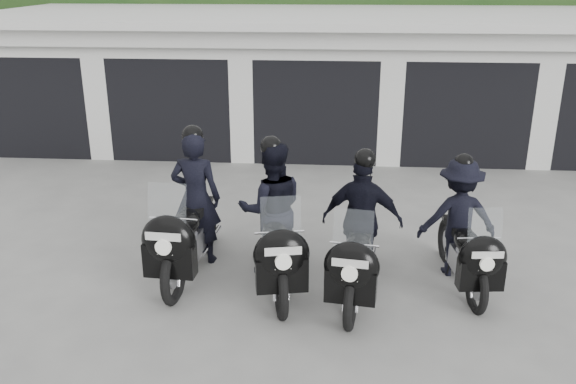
# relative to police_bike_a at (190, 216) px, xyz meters

# --- Properties ---
(ground) EXTENTS (80.00, 80.00, 0.00)m
(ground) POSITION_rel_police_bike_a_xyz_m (1.51, -0.43, -0.81)
(ground) COLOR gray
(ground) RESTS_ON ground
(garage_block) EXTENTS (16.40, 6.80, 2.96)m
(garage_block) POSITION_rel_police_bike_a_xyz_m (1.51, 7.63, 0.61)
(garage_block) COLOR silver
(garage_block) RESTS_ON ground
(background_vegetation) EXTENTS (20.00, 3.90, 5.80)m
(background_vegetation) POSITION_rel_police_bike_a_xyz_m (1.88, 12.49, 1.96)
(background_vegetation) COLOR #153513
(background_vegetation) RESTS_ON ground
(police_bike_a) EXTENTS (0.79, 2.35, 2.05)m
(police_bike_a) POSITION_rel_police_bike_a_xyz_m (0.00, 0.00, 0.00)
(police_bike_a) COLOR black
(police_bike_a) RESTS_ON ground
(police_bike_b) EXTENTS (1.10, 2.27, 1.99)m
(police_bike_b) POSITION_rel_police_bike_a_xyz_m (1.15, -0.16, 0.03)
(police_bike_b) COLOR black
(police_bike_b) RESTS_ON ground
(police_bike_c) EXTENTS (1.11, 2.19, 1.91)m
(police_bike_c) POSITION_rel_police_bike_a_xyz_m (2.27, -0.35, -0.00)
(police_bike_c) COLOR black
(police_bike_c) RESTS_ON ground
(police_bike_d) EXTENTS (1.10, 2.02, 1.76)m
(police_bike_d) POSITION_rel_police_bike_a_xyz_m (3.61, 0.05, -0.06)
(police_bike_d) COLOR black
(police_bike_d) RESTS_ON ground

